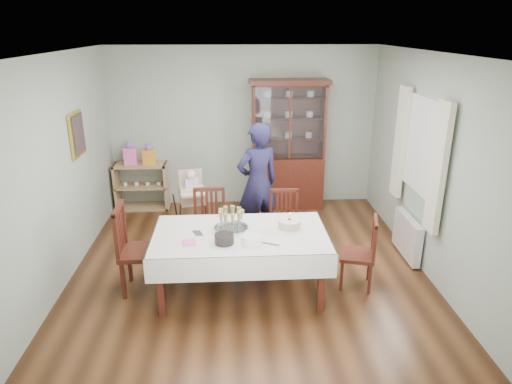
{
  "coord_description": "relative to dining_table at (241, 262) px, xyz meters",
  "views": [
    {
      "loc": [
        -0.19,
        -5.18,
        2.99
      ],
      "look_at": [
        0.1,
        0.2,
        1.02
      ],
      "focal_mm": 32.0,
      "sensor_mm": 36.0,
      "label": 1
    }
  ],
  "objects": [
    {
      "name": "floor",
      "position": [
        0.12,
        0.46,
        -0.38
      ],
      "size": [
        5.0,
        5.0,
        0.0
      ],
      "primitive_type": "plane",
      "color": "#593319",
      "rests_on": "ground"
    },
    {
      "name": "room_shell",
      "position": [
        0.12,
        0.99,
        1.32
      ],
      "size": [
        5.0,
        5.0,
        5.0
      ],
      "color": "#9EAA99",
      "rests_on": "floor"
    },
    {
      "name": "dining_table",
      "position": [
        0.0,
        0.0,
        0.0
      ],
      "size": [
        2.01,
        1.16,
        0.76
      ],
      "rotation": [
        0.0,
        0.0,
        0.0
      ],
      "color": "#4C1D13",
      "rests_on": "floor"
    },
    {
      "name": "china_cabinet",
      "position": [
        0.87,
        2.71,
        0.74
      ],
      "size": [
        1.3,
        0.48,
        2.18
      ],
      "color": "#4C1D13",
      "rests_on": "floor"
    },
    {
      "name": "sideboard",
      "position": [
        -1.63,
        2.74,
        0.02
      ],
      "size": [
        0.9,
        0.38,
        0.8
      ],
      "color": "tan",
      "rests_on": "floor"
    },
    {
      "name": "picture_frame",
      "position": [
        -2.1,
        1.26,
        1.27
      ],
      "size": [
        0.04,
        0.48,
        0.58
      ],
      "primitive_type": "cube",
      "color": "gold",
      "rests_on": "room_shell"
    },
    {
      "name": "window",
      "position": [
        2.34,
        0.76,
        1.17
      ],
      "size": [
        0.04,
        1.02,
        1.22
      ],
      "primitive_type": "cube",
      "color": "white",
      "rests_on": "room_shell"
    },
    {
      "name": "curtain_left",
      "position": [
        2.28,
        0.14,
        1.07
      ],
      "size": [
        0.07,
        0.3,
        1.55
      ],
      "primitive_type": "cube",
      "color": "silver",
      "rests_on": "room_shell"
    },
    {
      "name": "curtain_right",
      "position": [
        2.28,
        1.38,
        1.07
      ],
      "size": [
        0.07,
        0.3,
        1.55
      ],
      "primitive_type": "cube",
      "color": "silver",
      "rests_on": "room_shell"
    },
    {
      "name": "radiator",
      "position": [
        2.28,
        0.76,
        -0.08
      ],
      "size": [
        0.1,
        0.8,
        0.55
      ],
      "primitive_type": "cube",
      "color": "white",
      "rests_on": "floor"
    },
    {
      "name": "chair_far_left",
      "position": [
        -0.38,
        0.78,
        -0.09
      ],
      "size": [
        0.46,
        0.46,
        0.98
      ],
      "rotation": [
        0.0,
        0.0,
        0.06
      ],
      "color": "#4C1D13",
      "rests_on": "floor"
    },
    {
      "name": "chair_far_right",
      "position": [
        0.61,
        0.86,
        -0.11
      ],
      "size": [
        0.42,
        0.42,
        0.91
      ],
      "rotation": [
        0.0,
        0.0,
        -0.03
      ],
      "color": "#4C1D13",
      "rests_on": "floor"
    },
    {
      "name": "chair_end_left",
      "position": [
        -1.18,
        0.11,
        -0.07
      ],
      "size": [
        0.49,
        0.49,
        1.07
      ],
      "rotation": [
        0.0,
        0.0,
        1.59
      ],
      "color": "#4C1D13",
      "rests_on": "floor"
    },
    {
      "name": "chair_end_right",
      "position": [
        1.41,
        0.06,
        -0.12
      ],
      "size": [
        0.49,
        0.49,
        0.89
      ],
      "rotation": [
        0.0,
        0.0,
        -1.83
      ],
      "color": "#4C1D13",
      "rests_on": "floor"
    },
    {
      "name": "woman",
      "position": [
        0.28,
        1.39,
        0.49
      ],
      "size": [
        0.75,
        0.64,
        1.75
      ],
      "primitive_type": "imported",
      "rotation": [
        0.0,
        0.0,
        3.56
      ],
      "color": "#181632",
      "rests_on": "floor"
    },
    {
      "name": "high_chair",
      "position": [
        -0.67,
        1.53,
        0.02
      ],
      "size": [
        0.55,
        0.55,
        1.05
      ],
      "rotation": [
        0.0,
        0.0,
        0.21
      ],
      "color": "black",
      "rests_on": "floor"
    },
    {
      "name": "champagne_tray",
      "position": [
        -0.1,
        0.12,
        0.45
      ],
      "size": [
        0.4,
        0.4,
        0.24
      ],
      "color": "silver",
      "rests_on": "dining_table"
    },
    {
      "name": "birthday_cake",
      "position": [
        0.57,
        0.08,
        0.43
      ],
      "size": [
        0.3,
        0.3,
        0.2
      ],
      "color": "white",
      "rests_on": "dining_table"
    },
    {
      "name": "plate_stack_dark",
      "position": [
        -0.18,
        -0.25,
        0.43
      ],
      "size": [
        0.26,
        0.26,
        0.1
      ],
      "primitive_type": "cylinder",
      "rotation": [
        0.0,
        0.0,
        0.25
      ],
      "color": "black",
      "rests_on": "dining_table"
    },
    {
      "name": "plate_stack_white",
      "position": [
        0.12,
        -0.27,
        0.42
      ],
      "size": [
        0.25,
        0.25,
        0.09
      ],
      "primitive_type": "cylinder",
      "rotation": [
        0.0,
        0.0,
        0.18
      ],
      "color": "white",
      "rests_on": "dining_table"
    },
    {
      "name": "napkin_stack",
      "position": [
        -0.56,
        -0.22,
        0.38
      ],
      "size": [
        0.16,
        0.16,
        0.02
      ],
      "primitive_type": "cube",
      "rotation": [
        0.0,
        0.0,
        0.16
      ],
      "color": "#F75BB1",
      "rests_on": "dining_table"
    },
    {
      "name": "cutlery",
      "position": [
        -0.52,
        0.01,
        0.38
      ],
      "size": [
        0.16,
        0.19,
        0.01
      ],
      "primitive_type": null,
      "rotation": [
        0.0,
        0.0,
        0.35
      ],
      "color": "silver",
      "rests_on": "dining_table"
    },
    {
      "name": "cake_knife",
      "position": [
        0.28,
        -0.29,
        0.38
      ],
      "size": [
        0.28,
        0.15,
        0.01
      ],
      "primitive_type": "cube",
      "rotation": [
        0.0,
        0.0,
        -0.43
      ],
      "color": "silver",
      "rests_on": "dining_table"
    },
    {
      "name": "gift_bag_pink",
      "position": [
        -1.78,
        2.72,
        0.59
      ],
      "size": [
        0.22,
        0.16,
        0.39
      ],
      "color": "#F75BB1",
      "rests_on": "sideboard"
    },
    {
      "name": "gift_bag_orange",
      "position": [
        -1.47,
        2.72,
        0.57
      ],
      "size": [
        0.2,
        0.15,
        0.35
      ],
      "color": "orange",
      "rests_on": "sideboard"
    }
  ]
}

